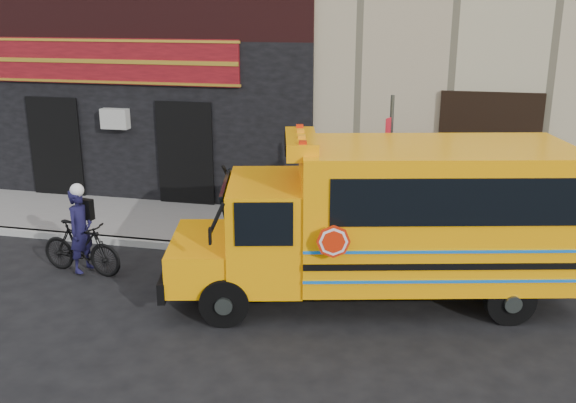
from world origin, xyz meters
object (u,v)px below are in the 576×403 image
at_px(school_bus, 393,217).
at_px(cyclist, 81,233).
at_px(bicycle, 81,248).
at_px(sign_pole, 389,173).

height_order(school_bus, cyclist, school_bus).
distance_m(school_bus, bicycle, 5.94).
bearing_deg(bicycle, sign_pole, -63.16).
distance_m(sign_pole, cyclist, 6.02).
relative_size(school_bus, sign_pole, 2.16).
bearing_deg(school_bus, cyclist, -178.17).
distance_m(school_bus, sign_pole, 1.80).
height_order(bicycle, cyclist, cyclist).
distance_m(school_bus, cyclist, 5.88).
bearing_deg(sign_pole, school_bus, -82.54).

